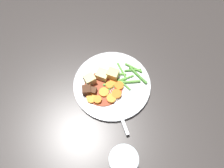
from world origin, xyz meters
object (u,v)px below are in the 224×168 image
carrot_slice_3 (98,100)px  carrot_slice_4 (109,85)px  carrot_slice_0 (114,83)px  dinner_plate (112,85)px  carrot_slice_1 (104,92)px  meat_chunk_0 (87,90)px  carrot_slice_6 (92,99)px  fork (117,107)px  carrot_slice_5 (116,94)px  potato_chunk_2 (102,75)px  potato_chunk_0 (90,80)px  potato_chunk_1 (113,74)px  carrot_slice_2 (111,98)px  carrot_slice_7 (119,86)px  water_glass (123,162)px  meat_chunk_1 (93,91)px

carrot_slice_3 → carrot_slice_4: 0.06m
carrot_slice_0 → dinner_plate: bearing=-16.0°
carrot_slice_1 → meat_chunk_0: meat_chunk_0 is taller
carrot_slice_6 → fork: carrot_slice_6 is taller
carrot_slice_5 → carrot_slice_0: bearing=-118.2°
carrot_slice_5 → potato_chunk_2: 0.08m
carrot_slice_3 → meat_chunk_0: meat_chunk_0 is taller
dinner_plate → carrot_slice_6: bearing=3.2°
carrot_slice_0 → meat_chunk_0: size_ratio=1.00×
carrot_slice_1 → carrot_slice_5: (-0.03, 0.03, 0.00)m
carrot_slice_5 → potato_chunk_0: potato_chunk_0 is taller
carrot_slice_6 → potato_chunk_1: bearing=-166.5°
carrot_slice_1 → fork: carrot_slice_1 is taller
carrot_slice_2 → carrot_slice_7: size_ratio=1.04×
carrot_slice_1 → carrot_slice_6: size_ratio=0.96×
carrot_slice_2 → fork: carrot_slice_2 is taller
carrot_slice_2 → meat_chunk_0: 0.08m
carrot_slice_1 → water_glass: water_glass is taller
potato_chunk_0 → potato_chunk_1: (-0.07, 0.03, -0.00)m
carrot_slice_6 → water_glass: size_ratio=0.33×
carrot_slice_0 → carrot_slice_5: size_ratio=0.85×
carrot_slice_7 → potato_chunk_1: (-0.01, -0.04, 0.01)m
carrot_slice_5 → potato_chunk_2: bearing=-95.0°
potato_chunk_0 → potato_chunk_2: 0.05m
dinner_plate → fork: (0.04, 0.07, 0.01)m
carrot_slice_3 → meat_chunk_1: (-0.01, -0.03, 0.00)m
carrot_slice_5 → carrot_slice_6: carrot_slice_5 is taller
fork → water_glass: 0.17m
carrot_slice_4 → fork: carrot_slice_4 is taller
carrot_slice_5 → meat_chunk_0: meat_chunk_0 is taller
carrot_slice_0 → carrot_slice_7: bearing=106.3°
potato_chunk_2 → carrot_slice_6: bearing=31.2°
potato_chunk_2 → carrot_slice_0: bearing=106.5°
carrot_slice_4 → carrot_slice_5: 0.04m
carrot_slice_1 → carrot_slice_6: 0.04m
potato_chunk_2 → carrot_slice_7: bearing=106.5°
carrot_slice_7 → carrot_slice_6: bearing=-9.8°
carrot_slice_7 → meat_chunk_1: size_ratio=1.32×
carrot_slice_6 → potato_chunk_0: size_ratio=0.99×
carrot_slice_4 → carrot_slice_5: carrot_slice_5 is taller
carrot_slice_1 → meat_chunk_0: size_ratio=1.17×
potato_chunk_2 → meat_chunk_0: same height
carrot_slice_1 → potato_chunk_2: potato_chunk_2 is taller
dinner_plate → carrot_slice_3: (0.07, 0.02, 0.01)m
carrot_slice_1 → potato_chunk_0: potato_chunk_0 is taller
carrot_slice_5 → carrot_slice_7: 0.03m
carrot_slice_4 → fork: (0.03, 0.07, -0.00)m
carrot_slice_1 → meat_chunk_1: size_ratio=1.43×
carrot_slice_7 → meat_chunk_0: size_ratio=1.08×
carrot_slice_2 → carrot_slice_3: size_ratio=1.17×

